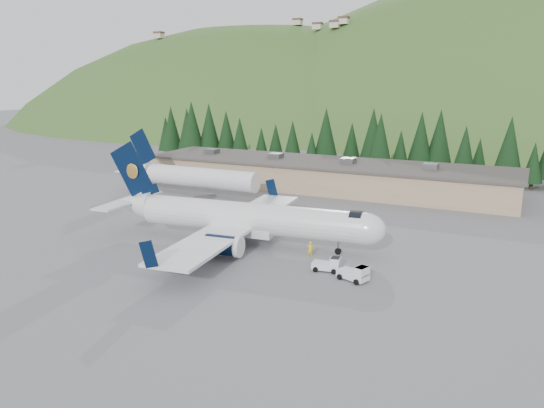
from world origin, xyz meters
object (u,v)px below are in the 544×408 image
at_px(terminal_building, 323,174).
at_px(second_airliner, 188,176).
at_px(airliner, 243,219).
at_px(ramp_worker, 310,249).
at_px(baggage_tug_b, 355,274).
at_px(baggage_tug_a, 329,265).

bearing_deg(terminal_building, second_airliner, -141.22).
height_order(airliner, ramp_worker, airliner).
xyz_separation_m(airliner, terminal_building, (-3.93, 38.12, -0.67)).
distance_m(baggage_tug_b, ramp_worker, 8.65).
bearing_deg(baggage_tug_b, baggage_tug_a, 174.92).
height_order(second_airliner, terminal_building, second_airliner).
height_order(terminal_building, ramp_worker, terminal_building).
bearing_deg(airliner, second_airliner, 130.92).
relative_size(baggage_tug_b, ramp_worker, 1.90).
bearing_deg(second_airliner, airliner, -42.85).
bearing_deg(baggage_tug_b, airliner, 179.05).
distance_m(baggage_tug_a, ramp_worker, 4.99).
distance_m(second_airliner, terminal_building, 25.55).
xyz_separation_m(second_airliner, terminal_building, (19.91, 16.00, -0.70)).
bearing_deg(baggage_tug_b, terminal_building, 133.82).
bearing_deg(airliner, baggage_tug_b, -25.97).
bearing_deg(baggage_tug_a, ramp_worker, 127.83).
relative_size(terminal_building, ramp_worker, 38.20).
xyz_separation_m(airliner, second_airliner, (-23.84, 22.12, 0.03)).
bearing_deg(terminal_building, airliner, -84.12).
bearing_deg(second_airliner, baggage_tug_a, -35.65).
bearing_deg(baggage_tug_b, ramp_worker, 163.54).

